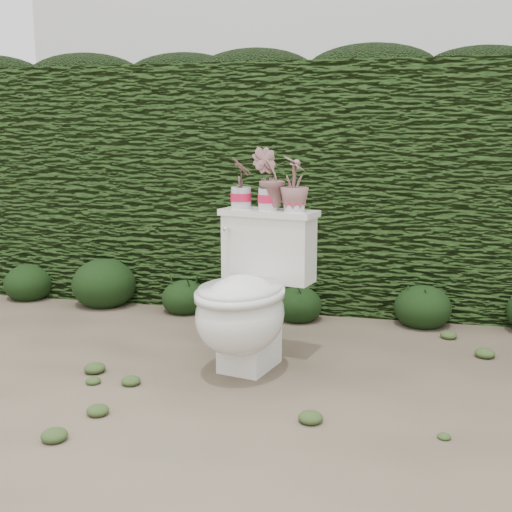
% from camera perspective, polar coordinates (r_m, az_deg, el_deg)
% --- Properties ---
extents(ground, '(60.00, 60.00, 0.00)m').
position_cam_1_polar(ground, '(3.27, -4.94, -10.00)').
color(ground, '#7C6B55').
rests_on(ground, ground).
extents(hedge, '(8.00, 1.00, 1.60)m').
position_cam_1_polar(hedge, '(4.62, 1.05, 6.36)').
color(hedge, '#294517').
rests_on(hedge, ground).
extents(house_wall, '(8.00, 3.50, 4.00)m').
position_cam_1_polar(house_wall, '(8.95, 11.14, 16.01)').
color(house_wall, silver).
rests_on(house_wall, ground).
extents(toilet, '(0.60, 0.76, 0.78)m').
position_cam_1_polar(toilet, '(3.16, -0.73, -3.93)').
color(toilet, silver).
rests_on(toilet, ground).
extents(potted_plant_left, '(0.14, 0.16, 0.25)m').
position_cam_1_polar(potted_plant_left, '(3.35, -1.34, 6.39)').
color(potted_plant_left, '#2A6C21').
rests_on(potted_plant_left, toilet).
extents(potted_plant_center, '(0.18, 0.15, 0.30)m').
position_cam_1_polar(potted_plant_center, '(3.28, 1.12, 6.76)').
color(potted_plant_center, '#2A6C21').
rests_on(potted_plant_center, toilet).
extents(potted_plant_right, '(0.17, 0.17, 0.26)m').
position_cam_1_polar(potted_plant_right, '(3.22, 3.43, 6.30)').
color(potted_plant_right, '#2A6C21').
rests_on(potted_plant_right, toilet).
extents(liriope_clump_1, '(0.34, 0.34, 0.27)m').
position_cam_1_polar(liriope_clump_1, '(4.86, -19.57, -1.97)').
color(liriope_clump_1, black).
rests_on(liriope_clump_1, ground).
extents(liriope_clump_2, '(0.44, 0.44, 0.35)m').
position_cam_1_polar(liriope_clump_2, '(4.52, -13.37, -2.08)').
color(liriope_clump_2, black).
rests_on(liriope_clump_2, ground).
extents(liriope_clump_3, '(0.30, 0.30, 0.24)m').
position_cam_1_polar(liriope_clump_3, '(4.26, -6.36, -3.36)').
color(liriope_clump_3, black).
rests_on(liriope_clump_3, ground).
extents(liriope_clump_4, '(0.30, 0.30, 0.24)m').
position_cam_1_polar(liriope_clump_4, '(4.06, 3.74, -4.00)').
color(liriope_clump_4, black).
rests_on(liriope_clump_4, ground).
extents(liriope_clump_5, '(0.35, 0.35, 0.28)m').
position_cam_1_polar(liriope_clump_5, '(4.07, 14.61, -4.07)').
color(liriope_clump_5, black).
rests_on(liriope_clump_5, ground).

